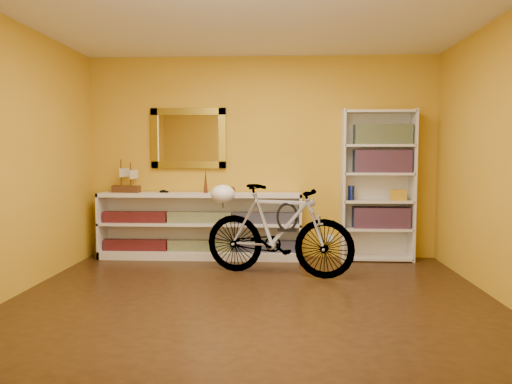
# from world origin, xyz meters

# --- Properties ---
(floor) EXTENTS (4.50, 4.00, 0.01)m
(floor) POSITION_xyz_m (0.00, 0.00, -0.01)
(floor) COLOR black
(floor) RESTS_ON ground
(ceiling) EXTENTS (4.50, 4.00, 0.01)m
(ceiling) POSITION_xyz_m (0.00, 0.00, 2.60)
(ceiling) COLOR silver
(ceiling) RESTS_ON ground
(back_wall) EXTENTS (4.50, 0.01, 2.60)m
(back_wall) POSITION_xyz_m (0.00, 2.00, 1.30)
(back_wall) COLOR gold
(back_wall) RESTS_ON ground
(left_wall) EXTENTS (0.01, 4.00, 2.60)m
(left_wall) POSITION_xyz_m (-2.25, 0.00, 1.30)
(left_wall) COLOR gold
(left_wall) RESTS_ON ground
(gilt_mirror) EXTENTS (0.98, 0.06, 0.78)m
(gilt_mirror) POSITION_xyz_m (-0.95, 1.97, 1.55)
(gilt_mirror) COLOR olive
(gilt_mirror) RESTS_ON back_wall
(wall_socket) EXTENTS (0.09, 0.02, 0.09)m
(wall_socket) POSITION_xyz_m (0.90, 1.99, 0.25)
(wall_socket) COLOR silver
(wall_socket) RESTS_ON back_wall
(console_unit) EXTENTS (2.60, 0.35, 0.85)m
(console_unit) POSITION_xyz_m (-0.78, 1.81, 0.42)
(console_unit) COLOR silver
(console_unit) RESTS_ON floor
(cd_row_lower) EXTENTS (2.50, 0.13, 0.14)m
(cd_row_lower) POSITION_xyz_m (-0.78, 1.79, 0.17)
(cd_row_lower) COLOR black
(cd_row_lower) RESTS_ON console_unit
(cd_row_upper) EXTENTS (2.50, 0.13, 0.14)m
(cd_row_upper) POSITION_xyz_m (-0.78, 1.79, 0.54)
(cd_row_upper) COLOR navy
(cd_row_upper) RESTS_ON console_unit
(model_ship) EXTENTS (0.38, 0.19, 0.43)m
(model_ship) POSITION_xyz_m (-1.74, 1.81, 1.06)
(model_ship) COLOR #3C2211
(model_ship) RESTS_ON console_unit
(toy_car) EXTENTS (0.00, 0.00, 0.00)m
(toy_car) POSITION_xyz_m (-1.24, 1.81, 0.85)
(toy_car) COLOR black
(toy_car) RESTS_ON console_unit
(bronze_ornament) EXTENTS (0.05, 0.05, 0.31)m
(bronze_ornament) POSITION_xyz_m (-0.70, 1.81, 1.01)
(bronze_ornament) COLOR #572E1D
(bronze_ornament) RESTS_ON console_unit
(decorative_orb) EXTENTS (0.08, 0.08, 0.08)m
(decorative_orb) POSITION_xyz_m (-0.37, 1.81, 0.89)
(decorative_orb) COLOR #572E1D
(decorative_orb) RESTS_ON console_unit
(bookcase) EXTENTS (0.90, 0.30, 1.90)m
(bookcase) POSITION_xyz_m (1.47, 1.84, 0.95)
(bookcase) COLOR silver
(bookcase) RESTS_ON floor
(book_row_a) EXTENTS (0.70, 0.22, 0.26)m
(book_row_a) POSITION_xyz_m (1.52, 1.84, 0.55)
(book_row_a) COLOR maroon
(book_row_a) RESTS_ON bookcase
(book_row_b) EXTENTS (0.70, 0.22, 0.28)m
(book_row_b) POSITION_xyz_m (1.52, 1.84, 1.25)
(book_row_b) COLOR maroon
(book_row_b) RESTS_ON bookcase
(book_row_c) EXTENTS (0.70, 0.22, 0.25)m
(book_row_c) POSITION_xyz_m (1.52, 1.84, 1.59)
(book_row_c) COLOR navy
(book_row_c) RESTS_ON bookcase
(travel_mug) EXTENTS (0.08, 0.08, 0.18)m
(travel_mug) POSITION_xyz_m (1.14, 1.82, 0.86)
(travel_mug) COLOR navy
(travel_mug) RESTS_ON bookcase
(red_tin) EXTENTS (0.15, 0.15, 0.18)m
(red_tin) POSITION_xyz_m (1.27, 1.87, 1.55)
(red_tin) COLOR maroon
(red_tin) RESTS_ON bookcase
(yellow_bag) EXTENTS (0.19, 0.13, 0.14)m
(yellow_bag) POSITION_xyz_m (1.72, 1.80, 0.83)
(yellow_bag) COLOR gold
(yellow_bag) RESTS_ON bookcase
(bicycle) EXTENTS (0.88, 1.78, 1.01)m
(bicycle) POSITION_xyz_m (0.23, 1.00, 0.51)
(bicycle) COLOR silver
(bicycle) RESTS_ON floor
(helmet) EXTENTS (0.28, 0.26, 0.21)m
(helmet) POSITION_xyz_m (-0.40, 1.18, 0.89)
(helmet) COLOR white
(helmet) RESTS_ON bicycle
(u_lock) EXTENTS (0.24, 0.03, 0.24)m
(u_lock) POSITION_xyz_m (0.33, 0.98, 0.66)
(u_lock) COLOR black
(u_lock) RESTS_ON bicycle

